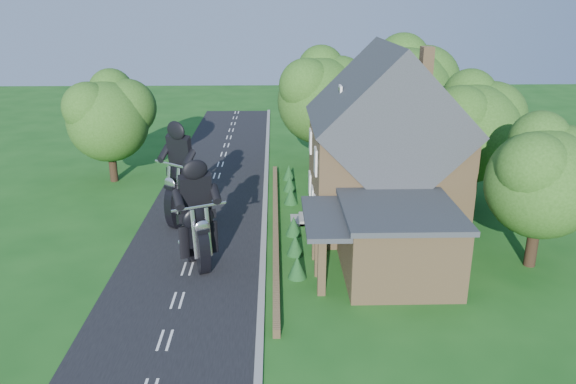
{
  "coord_description": "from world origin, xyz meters",
  "views": [
    {
      "loc": [
        4.28,
        -24.6,
        12.5
      ],
      "look_at": [
        4.97,
        3.23,
        2.8
      ],
      "focal_mm": 35.0,
      "sensor_mm": 36.0,
      "label": 1
    }
  ],
  "objects_px": {
    "garden_wall": "(275,225)",
    "motorcycle_follow": "(184,209)",
    "annex": "(395,240)",
    "house": "(384,149)",
    "motorcycle_lead": "(199,252)"
  },
  "relations": [
    {
      "from": "motorcycle_lead",
      "to": "motorcycle_follow",
      "type": "height_order",
      "value": "motorcycle_follow"
    },
    {
      "from": "motorcycle_lead",
      "to": "garden_wall",
      "type": "bearing_deg",
      "value": -152.85
    },
    {
      "from": "house",
      "to": "annex",
      "type": "bearing_deg",
      "value": -95.24
    },
    {
      "from": "annex",
      "to": "motorcycle_lead",
      "type": "height_order",
      "value": "annex"
    },
    {
      "from": "garden_wall",
      "to": "annex",
      "type": "xyz_separation_m",
      "value": [
        5.57,
        -5.8,
        1.57
      ]
    },
    {
      "from": "garden_wall",
      "to": "motorcycle_lead",
      "type": "distance_m",
      "value": 6.15
    },
    {
      "from": "house",
      "to": "motorcycle_lead",
      "type": "distance_m",
      "value": 12.05
    },
    {
      "from": "garden_wall",
      "to": "annex",
      "type": "distance_m",
      "value": 8.19
    },
    {
      "from": "house",
      "to": "annex",
      "type": "distance_m",
      "value": 7.3
    },
    {
      "from": "annex",
      "to": "motorcycle_follow",
      "type": "relative_size",
      "value": 3.59
    },
    {
      "from": "annex",
      "to": "motorcycle_follow",
      "type": "distance_m",
      "value": 12.74
    },
    {
      "from": "house",
      "to": "motorcycle_follow",
      "type": "xyz_separation_m",
      "value": [
        -11.49,
        -0.2,
        -3.43
      ]
    },
    {
      "from": "garden_wall",
      "to": "motorcycle_follow",
      "type": "relative_size",
      "value": 11.21
    },
    {
      "from": "garden_wall",
      "to": "annex",
      "type": "height_order",
      "value": "annex"
    },
    {
      "from": "annex",
      "to": "motorcycle_lead",
      "type": "relative_size",
      "value": 3.98
    }
  ]
}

